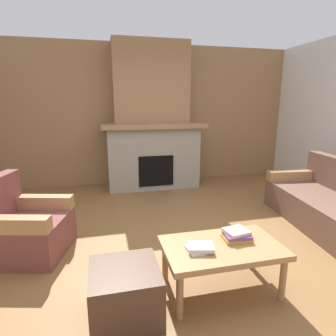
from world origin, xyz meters
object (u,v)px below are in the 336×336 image
coffee_table (222,251)px  ottoman (125,292)px  fireplace (152,126)px  couch (330,205)px  armchair (24,228)px

coffee_table → ottoman: size_ratio=1.92×
fireplace → couch: bearing=-50.8°
fireplace → armchair: bearing=-129.2°
fireplace → coffee_table: bearing=-90.2°
couch → armchair: same height
fireplace → couch: (1.95, -2.39, -0.88)m
couch → armchair: 3.76m
fireplace → armchair: (-1.81, -2.22, -0.87)m
couch → fireplace: bearing=129.2°
fireplace → ottoman: size_ratio=5.19×
fireplace → coffee_table: (-0.01, -3.30, -0.79)m
fireplace → ottoman: bearing=-103.9°
armchair → couch: bearing=-2.6°
armchair → coffee_table: armchair is taller
fireplace → ottoman: (-0.84, -3.41, -0.96)m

